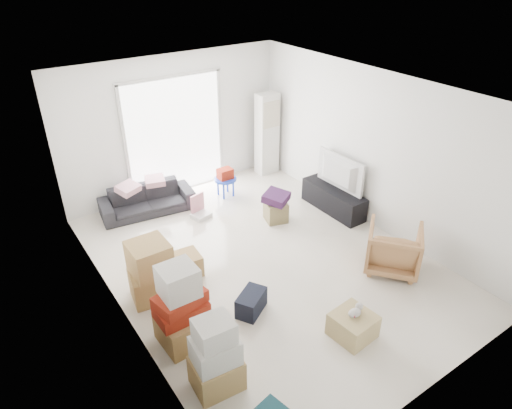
{
  "coord_description": "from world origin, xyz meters",
  "views": [
    {
      "loc": [
        -3.42,
        -4.73,
        4.37
      ],
      "look_at": [
        -0.02,
        0.2,
        0.95
      ],
      "focal_mm": 32.0,
      "sensor_mm": 36.0,
      "label": 1
    }
  ],
  "objects": [
    {
      "name": "sofa",
      "position": [
        -0.89,
        2.5,
        0.33
      ],
      "size": [
        1.75,
        0.73,
        0.67
      ],
      "primitive_type": "imported",
      "rotation": [
        0.0,
        0.0,
        -0.14
      ],
      "color": "#242429",
      "rests_on": "room_shell"
    },
    {
      "name": "duffel_bag",
      "position": [
        -0.8,
        -0.82,
        0.15
      ],
      "size": [
        0.54,
        0.48,
        0.3
      ],
      "primitive_type": "cube",
      "rotation": [
        0.0,
        0.0,
        0.54
      ],
      "color": "black",
      "rests_on": "room_shell"
    },
    {
      "name": "ottoman",
      "position": [
        0.89,
        0.9,
        0.18
      ],
      "size": [
        0.46,
        0.46,
        0.37
      ],
      "primitive_type": "cube",
      "rotation": [
        0.0,
        0.0,
        -0.29
      ],
      "color": "olive",
      "rests_on": "room_shell"
    },
    {
      "name": "kids_table",
      "position": [
        0.63,
        2.21,
        0.41
      ],
      "size": [
        0.44,
        0.44,
        0.58
      ],
      "rotation": [
        0.0,
        0.0,
        -0.15
      ],
      "color": "blue",
      "rests_on": "room_shell"
    },
    {
      "name": "ac_tower",
      "position": [
        1.95,
        2.65,
        0.88
      ],
      "size": [
        0.45,
        0.3,
        1.75
      ],
      "primitive_type": "cube",
      "color": "silver",
      "rests_on": "room_shell"
    },
    {
      "name": "pillow_right",
      "position": [
        -0.69,
        2.52,
        0.73
      ],
      "size": [
        0.42,
        0.37,
        0.12
      ],
      "primitive_type": "cube",
      "rotation": [
        0.0,
        0.0,
        -0.27
      ],
      "color": "#DA9FA6",
      "rests_on": "sofa"
    },
    {
      "name": "box_stack_b",
      "position": [
        -1.8,
        -0.78,
        0.5
      ],
      "size": [
        0.66,
        0.58,
        1.14
      ],
      "rotation": [
        0.0,
        0.0,
        0.08
      ],
      "color": "#AF854F",
      "rests_on": "room_shell"
    },
    {
      "name": "box_stack_c",
      "position": [
        -1.77,
        0.22,
        0.44
      ],
      "size": [
        0.67,
        0.59,
        0.9
      ],
      "rotation": [
        0.0,
        0.0,
        -0.13
      ],
      "color": "#AF854F",
      "rests_on": "room_shell"
    },
    {
      "name": "plush_bunny",
      "position": [
        0.04,
        -1.91,
        0.39
      ],
      "size": [
        0.25,
        0.14,
        0.13
      ],
      "rotation": [
        0.0,
        0.0,
        0.11
      ],
      "color": "#B2ADA8",
      "rests_on": "wood_crate"
    },
    {
      "name": "pillow_left",
      "position": [
        -1.21,
        2.5,
        0.72
      ],
      "size": [
        0.44,
        0.4,
        0.11
      ],
      "primitive_type": "cube",
      "rotation": [
        0.0,
        0.0,
        0.42
      ],
      "color": "#DA9FA6",
      "rests_on": "sofa"
    },
    {
      "name": "tv_console",
      "position": [
        2.0,
        0.58,
        0.23
      ],
      "size": [
        0.41,
        1.36,
        0.45
      ],
      "primitive_type": "cube",
      "color": "black",
      "rests_on": "room_shell"
    },
    {
      "name": "loose_box",
      "position": [
        -1.14,
        0.42,
        0.17
      ],
      "size": [
        0.44,
        0.44,
        0.34
      ],
      "primitive_type": "cube",
      "rotation": [
        0.0,
        0.0,
        -0.09
      ],
      "color": "#AF854F",
      "rests_on": "room_shell"
    },
    {
      "name": "sliding_door",
      "position": [
        0.0,
        2.98,
        1.24
      ],
      "size": [
        2.1,
        0.04,
        2.33
      ],
      "color": "white",
      "rests_on": "room_shell"
    },
    {
      "name": "toy_walker",
      "position": [
        -0.18,
        1.8,
        0.12
      ],
      "size": [
        0.37,
        0.34,
        0.42
      ],
      "rotation": [
        0.0,
        0.0,
        0.24
      ],
      "color": "silver",
      "rests_on": "room_shell"
    },
    {
      "name": "wood_crate",
      "position": [
        0.01,
        -1.92,
        0.16
      ],
      "size": [
        0.54,
        0.54,
        0.33
      ],
      "primitive_type": "cube",
      "rotation": [
        0.0,
        0.0,
        0.09
      ],
      "color": "tan",
      "rests_on": "room_shell"
    },
    {
      "name": "box_stack_a",
      "position": [
        -1.8,
        -1.6,
        0.44
      ],
      "size": [
        0.56,
        0.48,
        0.97
      ],
      "rotation": [
        0.0,
        0.0,
        -0.09
      ],
      "color": "#AF854F",
      "rests_on": "room_shell"
    },
    {
      "name": "armchair",
      "position": [
        1.52,
        -1.25,
        0.4
      ],
      "size": [
        1.05,
        1.06,
        0.8
      ],
      "primitive_type": "imported",
      "rotation": [
        0.0,
        0.0,
        2.25
      ],
      "color": "tan",
      "rests_on": "room_shell"
    },
    {
      "name": "room_shell",
      "position": [
        0.0,
        0.0,
        1.35
      ],
      "size": [
        4.98,
        6.48,
        3.18
      ],
      "color": "white",
      "rests_on": "ground"
    },
    {
      "name": "television",
      "position": [
        2.0,
        0.58,
        0.52
      ],
      "size": [
        0.66,
        1.11,
        0.14
      ],
      "primitive_type": "imported",
      "rotation": [
        0.0,
        0.0,
        1.59
      ],
      "color": "black",
      "rests_on": "tv_console"
    },
    {
      "name": "blanket",
      "position": [
        0.89,
        0.9,
        0.44
      ],
      "size": [
        0.55,
        0.55,
        0.14
      ],
      "primitive_type": "cube",
      "rotation": [
        0.0,
        0.0,
        0.51
      ],
      "color": "#3D1C46",
      "rests_on": "ottoman"
    }
  ]
}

